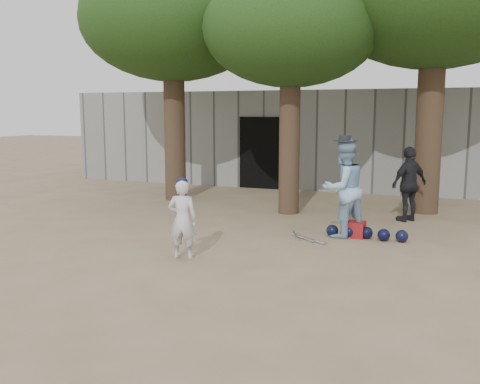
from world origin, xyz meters
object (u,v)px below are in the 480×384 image
at_px(boy_player, 183,220).
at_px(spectator_dark, 409,184).
at_px(spectator_blue, 343,188).
at_px(red_bag, 354,229).

relative_size(boy_player, spectator_dark, 0.80).
bearing_deg(spectator_blue, spectator_dark, -166.34).
distance_m(spectator_blue, red_bag, 0.81).
bearing_deg(red_bag, spectator_blue, -167.96).
height_order(spectator_blue, red_bag, spectator_blue).
height_order(spectator_dark, red_bag, spectator_dark).
xyz_separation_m(spectator_blue, spectator_dark, (1.07, 1.98, -0.12)).
bearing_deg(spectator_dark, boy_player, 4.08).
bearing_deg(red_bag, boy_player, -132.97).
relative_size(boy_player, red_bag, 3.08).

